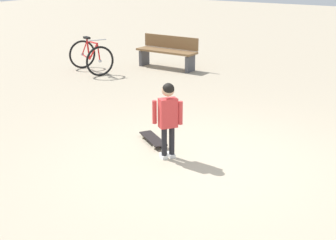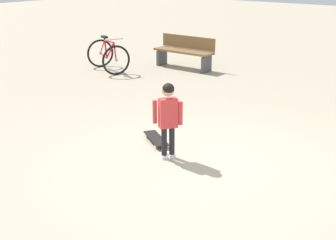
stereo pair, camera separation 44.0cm
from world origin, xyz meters
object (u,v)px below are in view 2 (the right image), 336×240
at_px(skateboard, 156,139).
at_px(bicycle_near, 108,56).
at_px(child_person, 168,112).
at_px(street_bench, 185,52).

bearing_deg(skateboard, bicycle_near, -37.01).
distance_m(child_person, skateboard, 0.85).
relative_size(skateboard, street_bench, 0.41).
height_order(child_person, bicycle_near, child_person).
relative_size(child_person, street_bench, 0.66).
height_order(skateboard, bicycle_near, bicycle_near).
height_order(child_person, street_bench, child_person).
relative_size(bicycle_near, street_bench, 0.79).
bearing_deg(child_person, bicycle_near, -36.78).
distance_m(bicycle_near, street_bench, 1.92).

